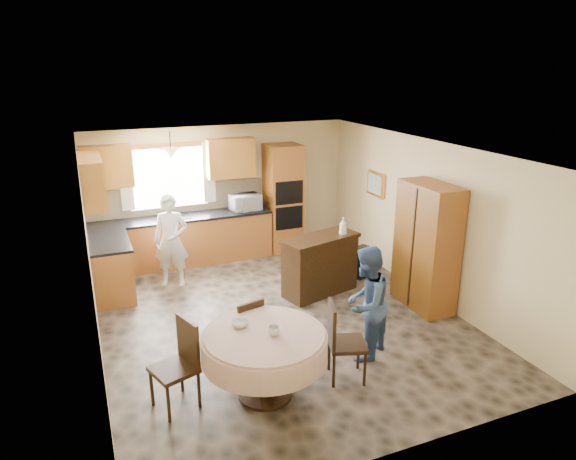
# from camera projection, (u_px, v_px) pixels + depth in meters

# --- Properties ---
(floor) EXTENTS (5.00, 6.00, 0.01)m
(floor) POSITION_uv_depth(u_px,v_px,m) (279.00, 318.00, 7.63)
(floor) COLOR #6C5B4B
(floor) RESTS_ON ground
(ceiling) EXTENTS (5.00, 6.00, 0.01)m
(ceiling) POSITION_uv_depth(u_px,v_px,m) (278.00, 150.00, 6.84)
(ceiling) COLOR white
(ceiling) RESTS_ON wall_back
(wall_back) EXTENTS (5.00, 0.02, 2.50)m
(wall_back) POSITION_uv_depth(u_px,v_px,m) (222.00, 191.00, 9.87)
(wall_back) COLOR beige
(wall_back) RESTS_ON floor
(wall_front) EXTENTS (5.00, 0.02, 2.50)m
(wall_front) POSITION_uv_depth(u_px,v_px,m) (401.00, 340.00, 4.60)
(wall_front) COLOR beige
(wall_front) RESTS_ON floor
(wall_left) EXTENTS (0.02, 6.00, 2.50)m
(wall_left) POSITION_uv_depth(u_px,v_px,m) (90.00, 264.00, 6.33)
(wall_left) COLOR beige
(wall_left) RESTS_ON floor
(wall_right) EXTENTS (0.02, 6.00, 2.50)m
(wall_right) POSITION_uv_depth(u_px,v_px,m) (425.00, 219.00, 8.14)
(wall_right) COLOR beige
(wall_right) RESTS_ON floor
(window) EXTENTS (1.40, 0.03, 1.10)m
(window) POSITION_uv_depth(u_px,v_px,m) (168.00, 178.00, 9.38)
(window) COLOR white
(window) RESTS_ON wall_back
(curtain_left) EXTENTS (0.22, 0.02, 1.15)m
(curtain_left) POSITION_uv_depth(u_px,v_px,m) (126.00, 179.00, 9.04)
(curtain_left) COLOR white
(curtain_left) RESTS_ON wall_back
(curtain_right) EXTENTS (0.22, 0.02, 1.15)m
(curtain_right) POSITION_uv_depth(u_px,v_px,m) (209.00, 172.00, 9.59)
(curtain_right) COLOR white
(curtain_right) RESTS_ON wall_back
(base_cab_back) EXTENTS (3.30, 0.60, 0.88)m
(base_cab_back) POSITION_uv_depth(u_px,v_px,m) (184.00, 241.00, 9.55)
(base_cab_back) COLOR #C56C34
(base_cab_back) RESTS_ON floor
(counter_back) EXTENTS (3.30, 0.64, 0.04)m
(counter_back) POSITION_uv_depth(u_px,v_px,m) (182.00, 217.00, 9.40)
(counter_back) COLOR black
(counter_back) RESTS_ON base_cab_back
(base_cab_left) EXTENTS (0.60, 1.20, 0.88)m
(base_cab_left) POSITION_uv_depth(u_px,v_px,m) (111.00, 269.00, 8.27)
(base_cab_left) COLOR #C56C34
(base_cab_left) RESTS_ON floor
(counter_left) EXTENTS (0.64, 1.20, 0.04)m
(counter_left) POSITION_uv_depth(u_px,v_px,m) (108.00, 242.00, 8.13)
(counter_left) COLOR black
(counter_left) RESTS_ON base_cab_left
(backsplash) EXTENTS (3.30, 0.02, 0.55)m
(backsplash) POSITION_uv_depth(u_px,v_px,m) (178.00, 199.00, 9.57)
(backsplash) COLOR beige
(backsplash) RESTS_ON wall_back
(wall_cab_left) EXTENTS (0.85, 0.33, 0.72)m
(wall_cab_left) POSITION_uv_depth(u_px,v_px,m) (107.00, 167.00, 8.77)
(wall_cab_left) COLOR gold
(wall_cab_left) RESTS_ON wall_back
(wall_cab_right) EXTENTS (0.90, 0.33, 0.72)m
(wall_cab_right) POSITION_uv_depth(u_px,v_px,m) (231.00, 158.00, 9.57)
(wall_cab_right) COLOR gold
(wall_cab_right) RESTS_ON wall_back
(wall_cab_side) EXTENTS (0.33, 1.20, 0.72)m
(wall_cab_side) POSITION_uv_depth(u_px,v_px,m) (92.00, 180.00, 7.76)
(wall_cab_side) COLOR gold
(wall_cab_side) RESTS_ON wall_left
(oven_tower) EXTENTS (0.66, 0.62, 2.12)m
(oven_tower) POSITION_uv_depth(u_px,v_px,m) (283.00, 199.00, 10.07)
(oven_tower) COLOR #C56C34
(oven_tower) RESTS_ON floor
(oven_upper) EXTENTS (0.56, 0.01, 0.45)m
(oven_upper) POSITION_uv_depth(u_px,v_px,m) (289.00, 193.00, 9.73)
(oven_upper) COLOR black
(oven_upper) RESTS_ON oven_tower
(oven_lower) EXTENTS (0.56, 0.01, 0.45)m
(oven_lower) POSITION_uv_depth(u_px,v_px,m) (289.00, 218.00, 9.89)
(oven_lower) COLOR black
(oven_lower) RESTS_ON oven_tower
(pendant) EXTENTS (0.36, 0.36, 0.18)m
(pendant) POSITION_uv_depth(u_px,v_px,m) (171.00, 154.00, 8.79)
(pendant) COLOR beige
(pendant) RESTS_ON ceiling
(sideboard) EXTENTS (1.37, 0.84, 0.91)m
(sideboard) POSITION_uv_depth(u_px,v_px,m) (320.00, 267.00, 8.31)
(sideboard) COLOR #36230E
(sideboard) RESTS_ON floor
(space_heater) EXTENTS (0.45, 0.38, 0.52)m
(space_heater) POSITION_uv_depth(u_px,v_px,m) (361.00, 262.00, 9.04)
(space_heater) COLOR black
(space_heater) RESTS_ON floor
(cupboard) EXTENTS (0.51, 1.01, 1.94)m
(cupboard) POSITION_uv_depth(u_px,v_px,m) (426.00, 246.00, 7.73)
(cupboard) COLOR #C56C34
(cupboard) RESTS_ON floor
(dining_table) EXTENTS (1.40, 1.40, 0.80)m
(dining_table) POSITION_uv_depth(u_px,v_px,m) (264.00, 347.00, 5.67)
(dining_table) COLOR #36230E
(dining_table) RESTS_ON floor
(chair_left) EXTENTS (0.55, 0.55, 1.00)m
(chair_left) POSITION_uv_depth(u_px,v_px,m) (180.00, 360.00, 5.55)
(chair_left) COLOR #36230E
(chair_left) RESTS_ON floor
(chair_back) EXTENTS (0.46, 0.46, 0.89)m
(chair_back) POSITION_uv_depth(u_px,v_px,m) (247.00, 328.00, 6.34)
(chair_back) COLOR #36230E
(chair_back) RESTS_ON floor
(chair_right) EXTENTS (0.54, 0.54, 0.98)m
(chair_right) POSITION_uv_depth(u_px,v_px,m) (341.00, 338.00, 6.02)
(chair_right) COLOR #36230E
(chair_right) RESTS_ON floor
(framed_picture) EXTENTS (0.06, 0.54, 0.45)m
(framed_picture) POSITION_uv_depth(u_px,v_px,m) (376.00, 184.00, 9.31)
(framed_picture) COLOR gold
(framed_picture) RESTS_ON wall_right
(microwave) EXTENTS (0.59, 0.43, 0.31)m
(microwave) POSITION_uv_depth(u_px,v_px,m) (245.00, 202.00, 9.74)
(microwave) COLOR silver
(microwave) RESTS_ON counter_back
(person_sink) EXTENTS (0.66, 0.54, 1.57)m
(person_sink) POSITION_uv_depth(u_px,v_px,m) (171.00, 241.00, 8.53)
(person_sink) COLOR silver
(person_sink) RESTS_ON floor
(person_dining) EXTENTS (0.92, 0.89, 1.49)m
(person_dining) POSITION_uv_depth(u_px,v_px,m) (366.00, 303.00, 6.42)
(person_dining) COLOR #364E77
(person_dining) RESTS_ON floor
(bowl_sideboard) EXTENTS (0.27, 0.27, 0.05)m
(bowl_sideboard) POSITION_uv_depth(u_px,v_px,m) (306.00, 241.00, 8.07)
(bowl_sideboard) COLOR #B2B2B2
(bowl_sideboard) RESTS_ON sideboard
(bottle_sideboard) EXTENTS (0.16, 0.16, 0.33)m
(bottle_sideboard) POSITION_uv_depth(u_px,v_px,m) (343.00, 227.00, 8.26)
(bottle_sideboard) COLOR silver
(bottle_sideboard) RESTS_ON sideboard
(cup_table) EXTENTS (0.17, 0.17, 0.10)m
(cup_table) POSITION_uv_depth(u_px,v_px,m) (274.00, 331.00, 5.56)
(cup_table) COLOR #B2B2B2
(cup_table) RESTS_ON dining_table
(bowl_table) EXTENTS (0.25, 0.25, 0.06)m
(bowl_table) POSITION_uv_depth(u_px,v_px,m) (240.00, 324.00, 5.76)
(bowl_table) COLOR #B2B2B2
(bowl_table) RESTS_ON dining_table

